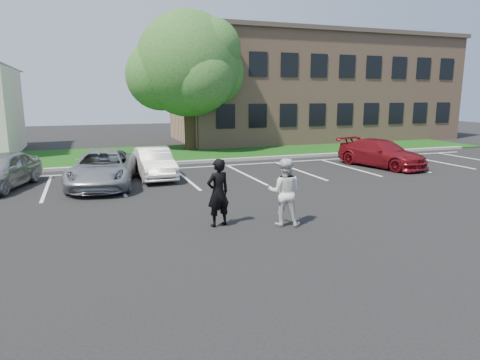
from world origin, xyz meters
name	(u,v)px	position (x,y,z in m)	size (l,w,h in m)	color
ground_plane	(253,233)	(0.00, 0.00, 0.00)	(90.00, 90.00, 0.00)	black
curb	(169,163)	(0.00, 12.00, 0.07)	(40.00, 0.30, 0.15)	gray
grass_strip	(156,154)	(0.00, 16.00, 0.04)	(44.00, 8.00, 0.08)	#0E3D0F
stall_lines	(210,173)	(1.40, 8.95, 0.01)	(34.00, 5.36, 0.01)	silver
office_building	(312,88)	(14.00, 21.99, 4.16)	(22.40, 10.40, 8.30)	#A07B60
tree	(189,67)	(2.51, 17.34, 5.35)	(7.80, 7.20, 8.80)	black
man_black_suit	(218,193)	(-0.68, 0.91, 0.95)	(0.70, 0.46, 1.91)	black
man_white_shirt	(285,192)	(1.08, 0.35, 0.95)	(0.93, 0.72, 1.91)	silver
car_silver_west	(1,170)	(-7.20, 8.47, 0.72)	(1.70, 4.22, 1.44)	#9D9DA1
car_silver_minivan	(103,169)	(-3.45, 7.61, 0.71)	(2.36, 5.11, 1.42)	#A5A7AC
car_white_sedan	(154,163)	(-1.25, 8.64, 0.66)	(1.39, 3.99, 1.31)	silver
car_red_compact	(381,153)	(10.06, 7.64, 0.69)	(1.93, 4.74, 1.38)	maroon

